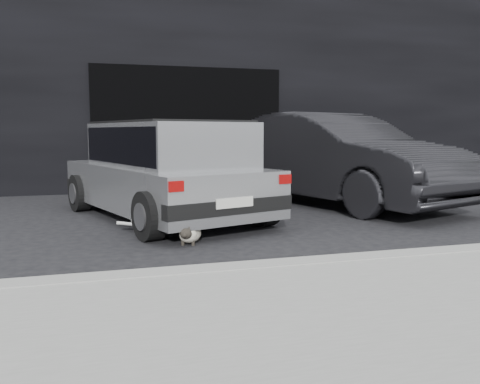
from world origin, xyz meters
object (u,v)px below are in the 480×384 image
object	(u,v)px
silver_hatchback	(165,166)
cat_white	(156,218)
second_car	(334,159)
cat_siamese	(190,234)

from	to	relation	value
silver_hatchback	cat_white	size ratio (longest dim) A/B	5.15
silver_hatchback	cat_white	xyz separation A→B (m)	(-0.27, -1.01, -0.58)
silver_hatchback	second_car	bearing A→B (deg)	-4.77
cat_siamese	cat_white	size ratio (longest dim) A/B	0.82
cat_siamese	cat_white	world-z (taller)	cat_white
cat_siamese	second_car	bearing A→B (deg)	-118.27
silver_hatchback	cat_siamese	distance (m)	1.85
silver_hatchback	cat_white	world-z (taller)	silver_hatchback
cat_siamese	silver_hatchback	bearing A→B (deg)	-66.69
second_car	cat_white	xyz separation A→B (m)	(-3.28, -1.71, -0.61)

